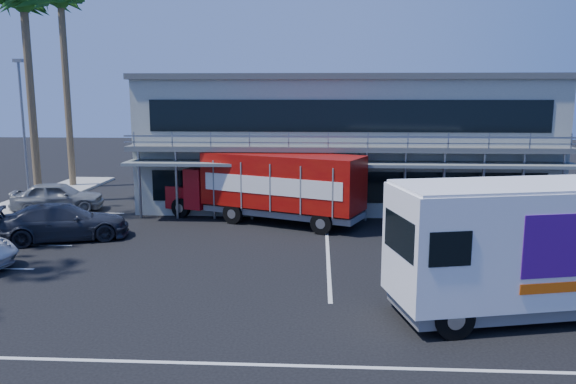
{
  "coord_description": "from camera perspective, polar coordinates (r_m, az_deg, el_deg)",
  "views": [
    {
      "loc": [
        1.6,
        -18.3,
        6.37
      ],
      "look_at": [
        0.34,
        4.49,
        2.3
      ],
      "focal_mm": 35.0,
      "sensor_mm": 36.0,
      "label": 1
    }
  ],
  "objects": [
    {
      "name": "ground",
      "position": [
        19.44,
        -1.76,
        -9.02
      ],
      "size": [
        120.0,
        120.0,
        0.0
      ],
      "primitive_type": "plane",
      "color": "black",
      "rests_on": "ground"
    },
    {
      "name": "building",
      "position": [
        33.37,
        5.58,
        5.4
      ],
      "size": [
        22.4,
        12.0,
        7.3
      ],
      "color": "#9A9F91",
      "rests_on": "ground"
    },
    {
      "name": "palm_e",
      "position": [
        35.54,
        -25.21,
        15.98
      ],
      "size": [
        2.8,
        2.8,
        12.25
      ],
      "color": "brown",
      "rests_on": "ground"
    },
    {
      "name": "palm_f",
      "position": [
        40.73,
        -22.04,
        16.59
      ],
      "size": [
        2.8,
        2.8,
        13.25
      ],
      "color": "brown",
      "rests_on": "ground"
    },
    {
      "name": "light_pole_far",
      "position": [
        33.34,
        -25.28,
        5.94
      ],
      "size": [
        0.5,
        0.25,
        8.09
      ],
      "color": "gray",
      "rests_on": "ground"
    },
    {
      "name": "red_truck",
      "position": [
        27.55,
        -1.91,
        0.74
      ],
      "size": [
        10.3,
        6.16,
        3.43
      ],
      "rotation": [
        0.0,
        0.0,
        -0.4
      ],
      "color": "#9D0C15",
      "rests_on": "ground"
    },
    {
      "name": "white_van",
      "position": [
        17.46,
        23.45,
        -5.04
      ],
      "size": [
        8.32,
        4.36,
        3.87
      ],
      "rotation": [
        0.0,
        0.0,
        0.22
      ],
      "color": "white",
      "rests_on": "ground"
    },
    {
      "name": "parked_car_d",
      "position": [
        26.36,
        -21.86,
        -2.84
      ],
      "size": [
        5.9,
        4.0,
        1.59
      ],
      "primitive_type": "imported",
      "rotation": [
        0.0,
        0.0,
        1.93
      ],
      "color": "#272A34",
      "rests_on": "ground"
    },
    {
      "name": "parked_car_e",
      "position": [
        32.81,
        -22.35,
        -0.42
      ],
      "size": [
        5.02,
        2.91,
        1.61
      ],
      "primitive_type": "imported",
      "rotation": [
        0.0,
        0.0,
        1.8
      ],
      "color": "gray",
      "rests_on": "ground"
    }
  ]
}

